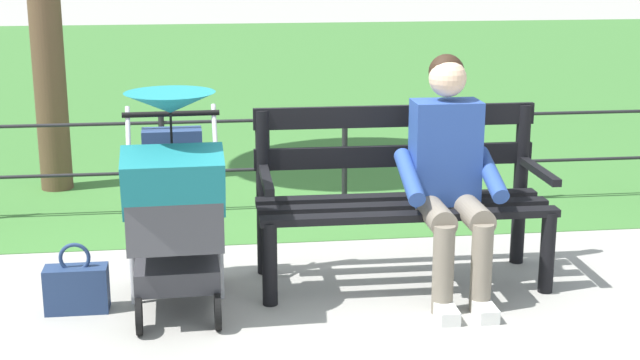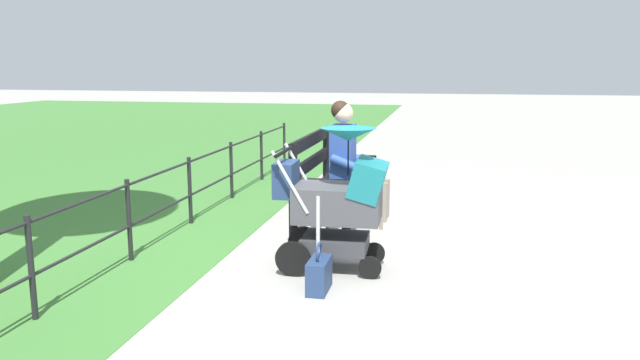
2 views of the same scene
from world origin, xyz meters
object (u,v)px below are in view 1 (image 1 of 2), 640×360
Objects in this scene: park_bench at (400,188)px; person_on_bench at (450,170)px; stroller at (174,200)px; handbag at (77,288)px.

person_on_bench reaches higher than park_bench.
stroller is at bearing 14.77° from park_bench.
stroller reaches higher than park_bench.
park_bench is at bearing -45.87° from person_on_bench.
park_bench is 1.26× the size of person_on_bench.
handbag is at bearing -5.82° from stroller.
park_bench is 1.81m from handbag.
handbag is (1.96, 0.05, -0.55)m from person_on_bench.
person_on_bench is 3.45× the size of handbag.
person_on_bench is 2.04m from handbag.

